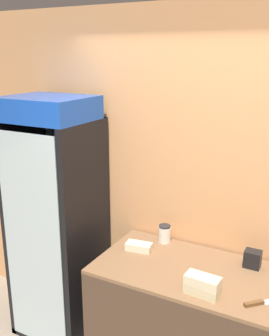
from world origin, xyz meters
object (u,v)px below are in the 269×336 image
object	(u,v)px
napkin_dispenser	(253,259)
chefs_knife	(262,302)
sandwich_stack_middle	(203,281)
sandwich_stack_bottom	(202,290)
condiment_jar	(165,234)
sandwich_flat_left	(139,247)
beverage_cooler	(60,210)

from	to	relation	value
napkin_dispenser	chefs_knife	bearing A→B (deg)	-70.21
sandwich_stack_middle	chefs_knife	world-z (taller)	sandwich_stack_middle
sandwich_stack_bottom	condiment_jar	distance (m)	0.72
sandwich_stack_middle	condiment_jar	size ratio (longest dim) A/B	1.58
sandwich_stack_bottom	napkin_dispenser	bearing A→B (deg)	67.11
sandwich_stack_bottom	sandwich_stack_middle	bearing A→B (deg)	180.00
sandwich_stack_middle	condiment_jar	bearing A→B (deg)	132.57
sandwich_stack_middle	sandwich_flat_left	bearing A→B (deg)	152.23
sandwich_stack_bottom	napkin_dispenser	world-z (taller)	napkin_dispenser
beverage_cooler	chefs_knife	size ratio (longest dim) A/B	8.01
napkin_dispenser	sandwich_stack_bottom	bearing A→B (deg)	-112.89
beverage_cooler	sandwich_flat_left	distance (m)	0.77
sandwich_flat_left	napkin_dispenser	distance (m)	0.82
beverage_cooler	condiment_jar	distance (m)	0.90
napkin_dispenser	condiment_jar	bearing A→B (deg)	175.01
sandwich_stack_middle	chefs_knife	xyz separation A→B (m)	(0.34, 0.08, -0.08)
chefs_knife	beverage_cooler	bearing A→B (deg)	170.89
sandwich_stack_bottom	sandwich_flat_left	xyz separation A→B (m)	(-0.60, 0.32, -0.00)
sandwich_stack_bottom	napkin_dispenser	distance (m)	0.51
chefs_knife	sandwich_stack_middle	bearing A→B (deg)	-167.42
sandwich_stack_middle	sandwich_flat_left	xyz separation A→B (m)	(-0.60, 0.32, -0.06)
condiment_jar	napkin_dispenser	bearing A→B (deg)	-4.99
sandwich_stack_bottom	napkin_dispenser	xyz separation A→B (m)	(0.20, 0.47, 0.03)
sandwich_flat_left	napkin_dispenser	size ratio (longest dim) A/B	1.70
beverage_cooler	chefs_knife	xyz separation A→B (m)	(1.70, -0.27, -0.16)
sandwich_flat_left	beverage_cooler	bearing A→B (deg)	177.57
beverage_cooler	condiment_jar	xyz separation A→B (m)	(0.87, 0.18, -0.10)
beverage_cooler	sandwich_flat_left	world-z (taller)	beverage_cooler
beverage_cooler	napkin_dispenser	world-z (taller)	beverage_cooler
sandwich_stack_middle	napkin_dispenser	distance (m)	0.51
sandwich_flat_left	chefs_knife	world-z (taller)	sandwich_flat_left
condiment_jar	napkin_dispenser	distance (m)	0.69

